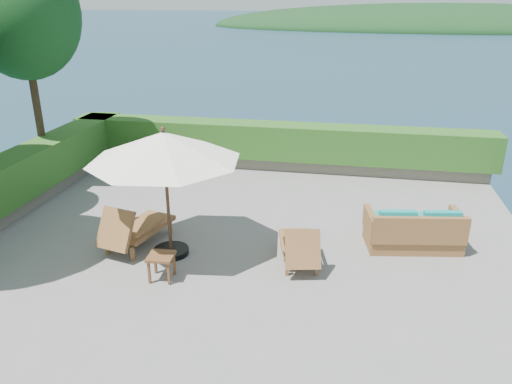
% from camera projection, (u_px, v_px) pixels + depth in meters
% --- Properties ---
extents(ground, '(12.00, 12.00, 0.00)m').
position_uv_depth(ground, '(234.00, 257.00, 9.87)').
color(ground, gray).
rests_on(ground, ground).
extents(foundation, '(12.00, 12.00, 3.00)m').
position_uv_depth(foundation, '(235.00, 322.00, 10.44)').
color(foundation, '#5C5349').
rests_on(foundation, ocean).
extents(ocean, '(600.00, 600.00, 0.00)m').
position_uv_depth(ocean, '(236.00, 377.00, 10.97)').
color(ocean, '#153141').
rests_on(ocean, ground).
extents(offshore_island, '(126.00, 57.60, 12.60)m').
position_uv_depth(offshore_island, '(441.00, 27.00, 134.71)').
color(offshore_island, black).
rests_on(offshore_island, ocean).
extents(planter_wall_far, '(12.00, 0.60, 0.36)m').
position_uv_depth(planter_wall_far, '(276.00, 162.00, 14.93)').
color(planter_wall_far, slate).
rests_on(planter_wall_far, ground).
extents(hedge_far, '(12.40, 0.90, 1.00)m').
position_uv_depth(hedge_far, '(276.00, 141.00, 14.68)').
color(hedge_far, '#1C3F12').
rests_on(hedge_far, planter_wall_far).
extents(tree_far, '(2.80, 2.80, 6.03)m').
position_uv_depth(tree_far, '(22.00, 14.00, 12.22)').
color(tree_far, '#412F19').
rests_on(tree_far, ground).
extents(patio_umbrella, '(3.58, 3.58, 2.61)m').
position_uv_depth(patio_umbrella, '(164.00, 148.00, 9.20)').
color(patio_umbrella, black).
rests_on(patio_umbrella, ground).
extents(lounge_left, '(1.12, 1.88, 1.01)m').
position_uv_depth(lounge_left, '(134.00, 228.00, 10.14)').
color(lounge_left, olive).
rests_on(lounge_left, ground).
extents(lounge_right, '(0.96, 1.66, 0.90)m').
position_uv_depth(lounge_right, '(299.00, 246.00, 9.51)').
color(lounge_right, olive).
rests_on(lounge_right, ground).
extents(side_table, '(0.49, 0.49, 0.49)m').
position_uv_depth(side_table, '(161.00, 259.00, 8.97)').
color(side_table, brown).
rests_on(side_table, ground).
extents(wicker_loveseat, '(2.02, 1.25, 0.93)m').
position_uv_depth(wicker_loveseat, '(414.00, 232.00, 10.12)').
color(wicker_loveseat, olive).
rests_on(wicker_loveseat, ground).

